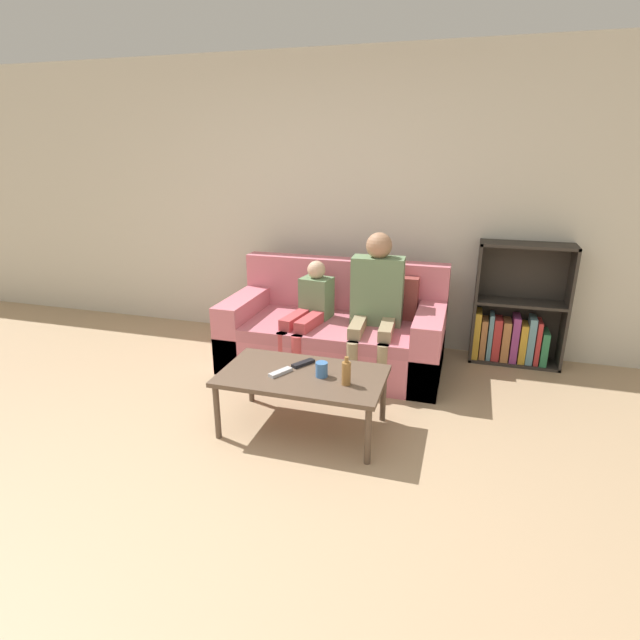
# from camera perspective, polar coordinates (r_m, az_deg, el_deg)

# --- Properties ---
(ground_plane) EXTENTS (22.00, 22.00, 0.00)m
(ground_plane) POSITION_cam_1_polar(r_m,az_deg,el_deg) (2.84, -10.80, -20.31)
(ground_plane) COLOR tan
(wall_back) EXTENTS (12.00, 0.06, 2.60)m
(wall_back) POSITION_cam_1_polar(r_m,az_deg,el_deg) (4.70, 3.16, 13.08)
(wall_back) COLOR beige
(wall_back) RESTS_ON ground_plane
(couch) EXTENTS (1.82, 0.91, 0.86)m
(couch) POSITION_cam_1_polar(r_m,az_deg,el_deg) (4.28, 1.80, -1.50)
(couch) COLOR #D1707F
(couch) RESTS_ON ground_plane
(bookshelf) EXTENTS (0.75, 0.28, 1.05)m
(bookshelf) POSITION_cam_1_polar(r_m,az_deg,el_deg) (4.63, 21.38, 0.06)
(bookshelf) COLOR #332D28
(bookshelf) RESTS_ON ground_plane
(coffee_table) EXTENTS (1.06, 0.61, 0.40)m
(coffee_table) POSITION_cam_1_polar(r_m,az_deg,el_deg) (3.27, -2.02, -6.75)
(coffee_table) COLOR brown
(coffee_table) RESTS_ON ground_plane
(person_adult) EXTENTS (0.43, 0.65, 1.16)m
(person_adult) POSITION_cam_1_polar(r_m,az_deg,el_deg) (4.02, 6.43, 2.74)
(person_adult) COLOR #9E8966
(person_adult) RESTS_ON ground_plane
(person_child) EXTENTS (0.33, 0.66, 0.90)m
(person_child) POSITION_cam_1_polar(r_m,az_deg,el_deg) (4.13, -1.29, 1.06)
(person_child) COLOR #C6474C
(person_child) RESTS_ON ground_plane
(cup_near) EXTENTS (0.08, 0.08, 0.10)m
(cup_near) POSITION_cam_1_polar(r_m,az_deg,el_deg) (3.19, 0.19, -5.68)
(cup_near) COLOR #3D70B2
(cup_near) RESTS_ON coffee_table
(tv_remote_0) EXTENTS (0.13, 0.17, 0.02)m
(tv_remote_0) POSITION_cam_1_polar(r_m,az_deg,el_deg) (3.37, -1.93, -4.97)
(tv_remote_0) COLOR black
(tv_remote_0) RESTS_ON coffee_table
(tv_remote_1) EXTENTS (0.12, 0.17, 0.02)m
(tv_remote_1) POSITION_cam_1_polar(r_m,az_deg,el_deg) (3.25, -4.54, -5.98)
(tv_remote_1) COLOR #B7B7BC
(tv_remote_1) RESTS_ON coffee_table
(bottle) EXTENTS (0.06, 0.06, 0.18)m
(bottle) POSITION_cam_1_polar(r_m,az_deg,el_deg) (3.08, 3.02, -6.05)
(bottle) COLOR olive
(bottle) RESTS_ON coffee_table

